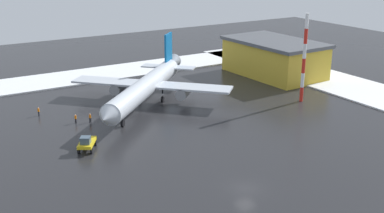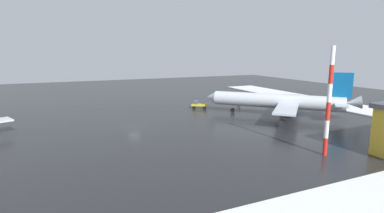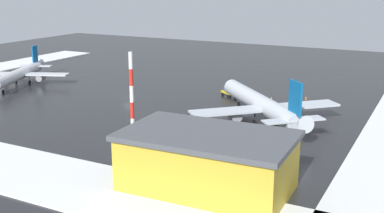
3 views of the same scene
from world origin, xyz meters
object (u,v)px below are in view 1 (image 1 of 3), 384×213
object	(u,v)px
cargo_hangar	(274,58)
ground_crew_beside_wing	(76,118)
airplane_parked_portside	(147,86)
ground_crew_by_nose_gear	(38,111)
pushback_tug	(87,143)
antenna_mast	(304,58)
ground_crew_near_tug	(90,117)

from	to	relation	value
cargo_hangar	ground_crew_beside_wing	bearing A→B (deg)	96.30
airplane_parked_portside	ground_crew_beside_wing	distance (m)	16.40
airplane_parked_portside	cargo_hangar	distance (m)	37.91
ground_crew_by_nose_gear	pushback_tug	bearing A→B (deg)	-44.76
antenna_mast	pushback_tug	bearing A→B (deg)	91.51
pushback_tug	antenna_mast	size ratio (longest dim) A/B	0.28
ground_crew_by_nose_gear	antenna_mast	size ratio (longest dim) A/B	0.09
antenna_mast	airplane_parked_portside	bearing A→B (deg)	63.04
pushback_tug	ground_crew_near_tug	distance (m)	12.78
ground_crew_beside_wing	antenna_mast	distance (m)	46.44
ground_crew_near_tug	airplane_parked_portside	bearing A→B (deg)	-54.27
pushback_tug	cargo_hangar	world-z (taller)	cargo_hangar
ground_crew_beside_wing	ground_crew_by_nose_gear	xyz separation A→B (m)	(7.55, 4.70, 0.00)
airplane_parked_portside	ground_crew_by_nose_gear	size ratio (longest dim) A/B	18.78
ground_crew_near_tug	ground_crew_by_nose_gear	distance (m)	11.08
airplane_parked_portside	ground_crew_near_tug	size ratio (longest dim) A/B	18.78
ground_crew_by_nose_gear	ground_crew_near_tug	bearing A→B (deg)	-11.27
ground_crew_near_tug	ground_crew_by_nose_gear	size ratio (longest dim) A/B	1.00
ground_crew_by_nose_gear	cargo_hangar	distance (m)	58.23
ground_crew_near_tug	antenna_mast	world-z (taller)	antenna_mast
ground_crew_near_tug	pushback_tug	bearing A→B (deg)	177.54
pushback_tug	ground_crew_beside_wing	xyz separation A→B (m)	(12.79, -2.45, -0.31)
airplane_parked_portside	pushback_tug	distance (m)	24.25
airplane_parked_portside	ground_crew_by_nose_gear	distance (m)	21.30
airplane_parked_portside	antenna_mast	size ratio (longest dim) A/B	1.77
ground_crew_beside_wing	airplane_parked_portside	bearing A→B (deg)	64.77
ground_crew_beside_wing	antenna_mast	xyz separation A→B (m)	(-11.56, -44.25, 8.09)
ground_crew_near_tug	antenna_mast	bearing A→B (deg)	-84.41
cargo_hangar	airplane_parked_portside	bearing A→B (deg)	95.53
airplane_parked_portside	pushback_tug	size ratio (longest dim) A/B	6.33
airplane_parked_portside	cargo_hangar	size ratio (longest dim) A/B	1.26
ground_crew_beside_wing	antenna_mast	bearing A→B (deg)	39.82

